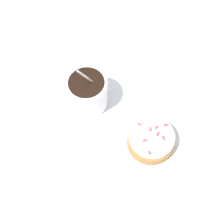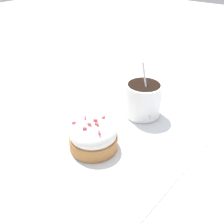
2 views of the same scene
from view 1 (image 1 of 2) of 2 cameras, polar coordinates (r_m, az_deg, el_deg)
ground_plane at (r=0.62m, az=0.97°, el=-2.10°), size 3.00×3.00×0.00m
paper_napkin at (r=0.62m, az=0.97°, el=-2.04°), size 0.33×0.33×0.00m
coffee_cup at (r=0.61m, az=-4.64°, el=3.78°), size 0.11×0.08×0.12m
frosted_pastry at (r=0.58m, az=7.19°, el=-4.86°), size 0.09×0.09×0.06m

